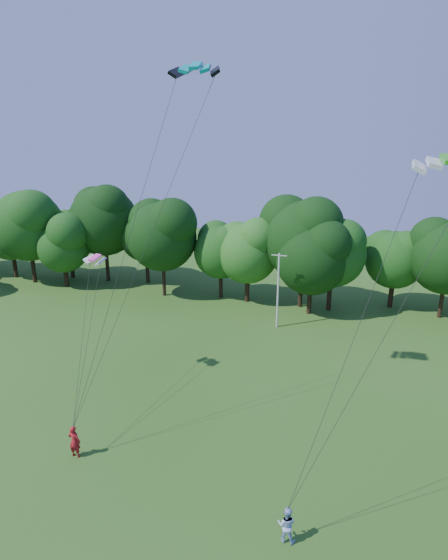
# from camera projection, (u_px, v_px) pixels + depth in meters

# --- Properties ---
(utility_pole) EXTENTS (1.46, 0.19, 7.29)m
(utility_pole) POSITION_uv_depth(u_px,v_px,m) (278.00, 290.00, 41.29)
(utility_pole) COLOR beige
(utility_pole) RESTS_ON ground
(kite_flyer_left) EXTENTS (0.71, 0.48, 1.92)m
(kite_flyer_left) POSITION_uv_depth(u_px,v_px,m) (74.00, 441.00, 24.06)
(kite_flyer_left) COLOR #A8151C
(kite_flyer_left) RESTS_ON ground
(kite_flyer_right) EXTENTS (0.87, 0.70, 1.70)m
(kite_flyer_right) POSITION_uv_depth(u_px,v_px,m) (287.00, 524.00, 18.82)
(kite_flyer_right) COLOR #B2C7F7
(kite_flyer_right) RESTS_ON ground
(kite_teal) EXTENTS (2.85, 1.44, 0.63)m
(kite_teal) POSITION_uv_depth(u_px,v_px,m) (196.00, 66.00, 24.20)
(kite_teal) COLOR #059F9E
(kite_teal) RESTS_ON ground
(kite_pink) EXTENTS (1.86, 1.37, 0.41)m
(kite_pink) POSITION_uv_depth(u_px,v_px,m) (95.00, 258.00, 29.91)
(kite_pink) COLOR #FF46AA
(kite_pink) RESTS_ON ground
(tree_back_west) EXTENTS (7.06, 7.06, 10.27)m
(tree_back_west) POSITION_uv_depth(u_px,v_px,m) (68.00, 230.00, 57.31)
(tree_back_west) COLOR #392817
(tree_back_west) RESTS_ON ground
(tree_back_center) EXTENTS (8.10, 8.10, 11.79)m
(tree_back_center) POSITION_uv_depth(u_px,v_px,m) (313.00, 245.00, 43.83)
(tree_back_center) COLOR black
(tree_back_center) RESTS_ON ground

